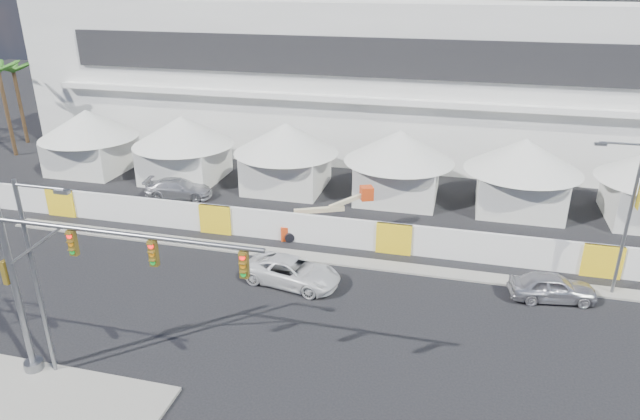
% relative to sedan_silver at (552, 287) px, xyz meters
% --- Properties ---
extents(ground, '(160.00, 160.00, 0.00)m').
position_rel_sedan_silver_xyz_m(ground, '(-14.97, -11.07, -0.77)').
color(ground, black).
rests_on(ground, ground).
extents(median_island, '(10.00, 5.00, 0.15)m').
position_rel_sedan_silver_xyz_m(median_island, '(-20.97, -14.07, -0.69)').
color(median_island, gray).
rests_on(median_island, ground).
extents(stadium, '(80.00, 24.80, 21.98)m').
position_rel_sedan_silver_xyz_m(stadium, '(-6.27, 30.43, 8.68)').
color(stadium, silver).
rests_on(stadium, ground).
extents(tent_row, '(53.40, 8.40, 5.40)m').
position_rel_sedan_silver_xyz_m(tent_row, '(-14.47, 12.93, 2.38)').
color(tent_row, silver).
rests_on(tent_row, ground).
extents(hoarding_fence, '(70.00, 0.25, 2.00)m').
position_rel_sedan_silver_xyz_m(hoarding_fence, '(-8.97, 3.43, 0.23)').
color(hoarding_fence, white).
rests_on(hoarding_fence, ground).
extents(palm_cluster, '(10.60, 10.60, 8.55)m').
position_rel_sedan_silver_xyz_m(palm_cluster, '(-48.44, 18.43, 6.12)').
color(palm_cluster, '#47331E').
rests_on(palm_cluster, ground).
extents(sedan_silver, '(2.48, 4.73, 1.53)m').
position_rel_sedan_silver_xyz_m(sedan_silver, '(0.00, 0.00, 0.00)').
color(sedan_silver, '#B4B3B8').
rests_on(sedan_silver, ground).
extents(pickup_curb, '(3.46, 5.85, 1.53)m').
position_rel_sedan_silver_xyz_m(pickup_curb, '(-14.00, -1.84, -0.00)').
color(pickup_curb, silver).
rests_on(pickup_curb, ground).
extents(lot_car_c, '(2.85, 5.41, 1.49)m').
position_rel_sedan_silver_xyz_m(lot_car_c, '(-26.49, 8.72, -0.02)').
color(lot_car_c, silver).
rests_on(lot_car_c, ground).
extents(traffic_mast, '(11.47, 0.80, 8.28)m').
position_rel_sedan_silver_xyz_m(traffic_mast, '(-20.57, -12.07, 4.00)').
color(traffic_mast, slate).
rests_on(traffic_mast, median_island).
extents(streetlight_median, '(2.47, 0.25, 8.92)m').
position_rel_sedan_silver_xyz_m(streetlight_median, '(-21.68, -11.87, 4.50)').
color(streetlight_median, gray).
rests_on(streetlight_median, median_island).
extents(streetlight_curb, '(2.57, 0.58, 8.69)m').
position_rel_sedan_silver_xyz_m(streetlight_curb, '(3.14, 1.43, 4.28)').
color(streetlight_curb, gray).
rests_on(streetlight_curb, ground).
extents(boom_lift, '(6.55, 2.63, 3.20)m').
position_rel_sedan_silver_xyz_m(boom_lift, '(-14.53, 4.43, 0.09)').
color(boom_lift, '#E04215').
rests_on(boom_lift, ground).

